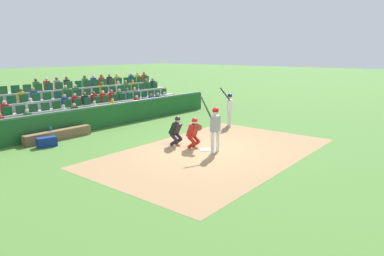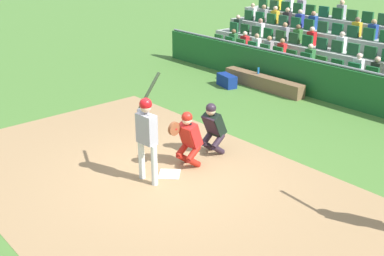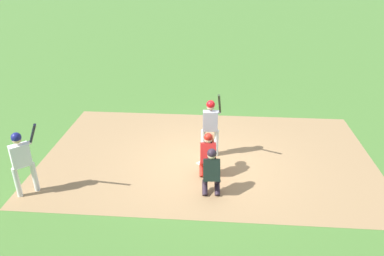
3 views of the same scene
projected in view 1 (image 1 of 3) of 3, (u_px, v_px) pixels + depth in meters
name	position (u px, v px, depth m)	size (l,w,h in m)	color
ground_plane	(205.00, 150.00, 14.10)	(160.00, 160.00, 0.00)	#46732F
infield_dirt_patch	(216.00, 152.00, 13.78)	(9.92, 6.07, 0.01)	#997750
home_plate_marker	(205.00, 150.00, 14.09)	(0.44, 0.44, 0.02)	white
batter_at_plate	(215.00, 125.00, 13.49)	(0.58, 0.67, 2.20)	silver
catcher_crouching	(194.00, 131.00, 14.25)	(0.49, 0.74, 1.30)	#AB1E14
home_plate_umpire	(176.00, 129.00, 14.69)	(0.49, 0.50, 1.28)	#291D29
dugout_wall	(103.00, 117.00, 18.15)	(16.49, 0.24, 1.21)	#1B5824
dugout_bench	(58.00, 135.00, 15.73)	(3.16, 0.40, 0.44)	brown
water_bottle_on_bench	(51.00, 129.00, 15.49)	(0.07, 0.07, 0.21)	blue
equipment_duffel_bag	(47.00, 142.00, 14.55)	(0.78, 0.36, 0.41)	navy
on_deck_batter	(229.00, 106.00, 18.42)	(0.94, 0.46, 2.11)	silver
bleacher_stand	(63.00, 108.00, 20.47)	(16.64, 3.66, 2.41)	#949B8F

